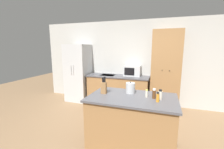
{
  "coord_description": "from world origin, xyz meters",
  "views": [
    {
      "loc": [
        0.44,
        -2.39,
        1.78
      ],
      "look_at": [
        -0.85,
        1.4,
        1.05
      ],
      "focal_mm": 24.0,
      "sensor_mm": 36.0,
      "label": 1
    }
  ],
  "objects_px": {
    "spice_bottle_green_herb": "(147,94)",
    "kettle": "(130,88)",
    "refrigerator": "(79,73)",
    "spice_bottle_tall_dark": "(154,94)",
    "pantry_cabinet": "(166,71)",
    "spice_bottle_short_red": "(158,97)",
    "microwave": "(132,71)",
    "spice_bottle_amber_oil": "(160,95)",
    "knife_block": "(104,87)"
  },
  "relations": [
    {
      "from": "spice_bottle_amber_oil",
      "to": "kettle",
      "type": "height_order",
      "value": "kettle"
    },
    {
      "from": "spice_bottle_green_herb",
      "to": "kettle",
      "type": "distance_m",
      "value": 0.34
    },
    {
      "from": "refrigerator",
      "to": "spice_bottle_tall_dark",
      "type": "bearing_deg",
      "value": -35.99
    },
    {
      "from": "pantry_cabinet",
      "to": "spice_bottle_tall_dark",
      "type": "relative_size",
      "value": 13.32
    },
    {
      "from": "pantry_cabinet",
      "to": "kettle",
      "type": "xyz_separation_m",
      "value": [
        -0.63,
        -1.79,
        -0.09
      ]
    },
    {
      "from": "spice_bottle_green_herb",
      "to": "knife_block",
      "type": "bearing_deg",
      "value": -176.82
    },
    {
      "from": "microwave",
      "to": "refrigerator",
      "type": "bearing_deg",
      "value": -174.88
    },
    {
      "from": "knife_block",
      "to": "kettle",
      "type": "relative_size",
      "value": 1.45
    },
    {
      "from": "spice_bottle_green_herb",
      "to": "spice_bottle_tall_dark",
      "type": "bearing_deg",
      "value": -11.88
    },
    {
      "from": "refrigerator",
      "to": "spice_bottle_amber_oil",
      "type": "xyz_separation_m",
      "value": [
        2.66,
        -1.89,
        0.09
      ]
    },
    {
      "from": "knife_block",
      "to": "spice_bottle_tall_dark",
      "type": "relative_size",
      "value": 1.87
    },
    {
      "from": "refrigerator",
      "to": "spice_bottle_short_red",
      "type": "relative_size",
      "value": 11.77
    },
    {
      "from": "microwave",
      "to": "spice_bottle_amber_oil",
      "type": "height_order",
      "value": "microwave"
    },
    {
      "from": "spice_bottle_short_red",
      "to": "spice_bottle_amber_oil",
      "type": "distance_m",
      "value": 0.12
    },
    {
      "from": "spice_bottle_amber_oil",
      "to": "kettle",
      "type": "relative_size",
      "value": 0.79
    },
    {
      "from": "spice_bottle_amber_oil",
      "to": "kettle",
      "type": "xyz_separation_m",
      "value": [
        -0.53,
        0.2,
        0.02
      ]
    },
    {
      "from": "spice_bottle_tall_dark",
      "to": "refrigerator",
      "type": "bearing_deg",
      "value": 144.01
    },
    {
      "from": "pantry_cabinet",
      "to": "spice_bottle_short_red",
      "type": "xyz_separation_m",
      "value": [
        -0.13,
        -2.11,
        -0.11
      ]
    },
    {
      "from": "refrigerator",
      "to": "spice_bottle_green_herb",
      "type": "distance_m",
      "value": 3.05
    },
    {
      "from": "microwave",
      "to": "spice_bottle_amber_oil",
      "type": "bearing_deg",
      "value": -67.22
    },
    {
      "from": "microwave",
      "to": "spice_bottle_tall_dark",
      "type": "distance_m",
      "value": 2.16
    },
    {
      "from": "pantry_cabinet",
      "to": "kettle",
      "type": "relative_size",
      "value": 10.35
    },
    {
      "from": "refrigerator",
      "to": "knife_block",
      "type": "height_order",
      "value": "refrigerator"
    },
    {
      "from": "pantry_cabinet",
      "to": "spice_bottle_tall_dark",
      "type": "distance_m",
      "value": 1.97
    },
    {
      "from": "spice_bottle_tall_dark",
      "to": "spice_bottle_amber_oil",
      "type": "relative_size",
      "value": 0.98
    },
    {
      "from": "microwave",
      "to": "spice_bottle_amber_oil",
      "type": "relative_size",
      "value": 2.9
    },
    {
      "from": "spice_bottle_amber_oil",
      "to": "spice_bottle_short_red",
      "type": "bearing_deg",
      "value": -105.92
    },
    {
      "from": "knife_block",
      "to": "microwave",
      "type": "bearing_deg",
      "value": 86.45
    },
    {
      "from": "spice_bottle_short_red",
      "to": "kettle",
      "type": "bearing_deg",
      "value": 147.87
    },
    {
      "from": "pantry_cabinet",
      "to": "spice_bottle_green_herb",
      "type": "distance_m",
      "value": 1.96
    },
    {
      "from": "spice_bottle_amber_oil",
      "to": "spice_bottle_green_herb",
      "type": "relative_size",
      "value": 1.25
    },
    {
      "from": "refrigerator",
      "to": "kettle",
      "type": "relative_size",
      "value": 8.6
    },
    {
      "from": "pantry_cabinet",
      "to": "spice_bottle_amber_oil",
      "type": "distance_m",
      "value": 1.99
    },
    {
      "from": "microwave",
      "to": "spice_bottle_green_herb",
      "type": "bearing_deg",
      "value": -72.23
    },
    {
      "from": "pantry_cabinet",
      "to": "kettle",
      "type": "distance_m",
      "value": 1.9
    },
    {
      "from": "microwave",
      "to": "kettle",
      "type": "relative_size",
      "value": 2.3
    },
    {
      "from": "spice_bottle_tall_dark",
      "to": "spice_bottle_green_herb",
      "type": "bearing_deg",
      "value": 168.12
    },
    {
      "from": "spice_bottle_tall_dark",
      "to": "kettle",
      "type": "height_order",
      "value": "kettle"
    },
    {
      "from": "spice_bottle_green_herb",
      "to": "kettle",
      "type": "relative_size",
      "value": 0.63
    },
    {
      "from": "refrigerator",
      "to": "pantry_cabinet",
      "type": "distance_m",
      "value": 2.76
    },
    {
      "from": "spice_bottle_green_herb",
      "to": "spice_bottle_short_red",
      "type": "bearing_deg",
      "value": -42.3
    },
    {
      "from": "refrigerator",
      "to": "spice_bottle_tall_dark",
      "type": "distance_m",
      "value": 3.17
    },
    {
      "from": "spice_bottle_short_red",
      "to": "spice_bottle_green_herb",
      "type": "relative_size",
      "value": 1.16
    },
    {
      "from": "microwave",
      "to": "spice_bottle_green_herb",
      "type": "distance_m",
      "value": 2.1
    },
    {
      "from": "knife_block",
      "to": "spice_bottle_amber_oil",
      "type": "xyz_separation_m",
      "value": [
        0.99,
        -0.01,
        -0.04
      ]
    },
    {
      "from": "refrigerator",
      "to": "microwave",
      "type": "xyz_separation_m",
      "value": [
        1.8,
        0.16,
        0.13
      ]
    },
    {
      "from": "pantry_cabinet",
      "to": "spice_bottle_green_herb",
      "type": "relative_size",
      "value": 16.36
    },
    {
      "from": "spice_bottle_tall_dark",
      "to": "kettle",
      "type": "relative_size",
      "value": 0.78
    },
    {
      "from": "pantry_cabinet",
      "to": "knife_block",
      "type": "height_order",
      "value": "pantry_cabinet"
    },
    {
      "from": "refrigerator",
      "to": "kettle",
      "type": "bearing_deg",
      "value": -38.5
    }
  ]
}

